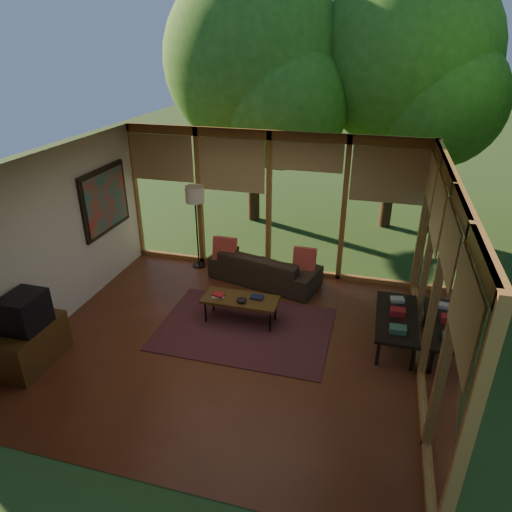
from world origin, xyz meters
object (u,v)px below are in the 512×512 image
(sofa, at_px, (264,267))
(media_cabinet, at_px, (32,345))
(coffee_table, at_px, (240,300))
(side_console, at_px, (397,319))
(television, at_px, (25,312))
(floor_lamp, at_px, (195,199))

(sofa, distance_m, media_cabinet, 4.04)
(coffee_table, xyz_separation_m, side_console, (2.39, 0.07, 0.02))
(television, xyz_separation_m, floor_lamp, (1.07, 3.43, 0.56))
(side_console, bearing_deg, floor_lamp, 156.93)
(floor_lamp, relative_size, coffee_table, 1.38)
(media_cabinet, bearing_deg, floor_lamp, 72.34)
(sofa, xyz_separation_m, floor_lamp, (-1.43, 0.28, 1.11))
(media_cabinet, xyz_separation_m, floor_lamp, (1.09, 3.43, 1.11))
(media_cabinet, height_order, side_console, media_cabinet)
(sofa, height_order, side_console, sofa)
(side_console, bearing_deg, sofa, 150.50)
(sofa, distance_m, side_console, 2.70)
(floor_lamp, distance_m, coffee_table, 2.40)
(sofa, height_order, coffee_table, sofa)
(coffee_table, relative_size, side_console, 0.86)
(media_cabinet, relative_size, side_console, 0.71)
(television, distance_m, coffee_table, 3.06)
(media_cabinet, relative_size, television, 1.82)
(sofa, xyz_separation_m, media_cabinet, (-2.52, -3.15, 0.00))
(television, height_order, side_console, television)
(floor_lamp, xyz_separation_m, coffee_table, (1.39, -1.67, -1.01))
(sofa, height_order, floor_lamp, floor_lamp)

